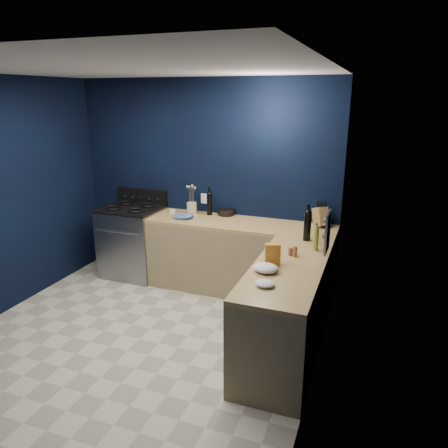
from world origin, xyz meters
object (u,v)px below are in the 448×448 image
at_px(gas_range, 133,242).
at_px(crouton_bag, 273,255).
at_px(plate_stack, 183,217).
at_px(knife_block, 321,217).
at_px(utensil_crock, 192,208).

distance_m(gas_range, crouton_bag, 2.56).
relative_size(plate_stack, knife_block, 1.11).
bearing_deg(crouton_bag, knife_block, 59.84).
bearing_deg(crouton_bag, utensil_crock, 116.64).
bearing_deg(crouton_bag, gas_range, 132.05).
distance_m(plate_stack, crouton_bag, 1.82).
distance_m(gas_range, plate_stack, 0.91).
bearing_deg(knife_block, crouton_bag, -133.24).
height_order(gas_range, knife_block, knife_block).
bearing_deg(knife_block, gas_range, 151.52).
distance_m(gas_range, knife_block, 2.53).
relative_size(utensil_crock, knife_block, 0.72).
bearing_deg(plate_stack, crouton_bag, -37.75).
height_order(gas_range, utensil_crock, utensil_crock).
height_order(gas_range, crouton_bag, crouton_bag).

